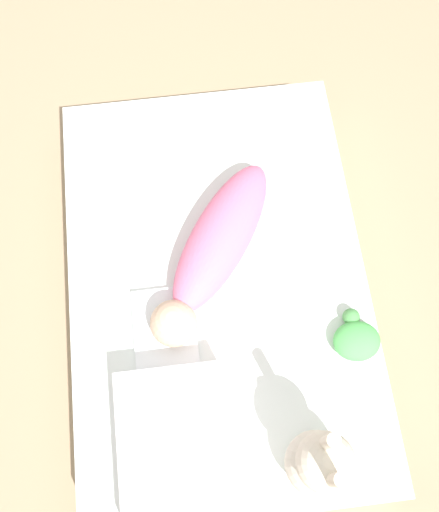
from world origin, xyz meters
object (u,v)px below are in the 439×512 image
(swaddled_baby, at_px, (214,250))
(pillow, at_px, (176,447))
(bunny_plush, at_px, (321,463))
(turtle_plush, at_px, (356,338))

(swaddled_baby, bearing_deg, pillow, 16.68)
(bunny_plush, height_order, turtle_plush, bunny_plush)
(pillow, relative_size, bunny_plush, 1.09)
(pillow, xyz_separation_m, bunny_plush, (-0.08, -0.35, 0.08))
(swaddled_baby, height_order, turtle_plush, swaddled_baby)
(pillow, xyz_separation_m, turtle_plush, (0.23, -0.53, -0.02))
(pillow, distance_m, turtle_plush, 0.57)
(bunny_plush, distance_m, turtle_plush, 0.37)
(pillow, height_order, bunny_plush, bunny_plush)
(pillow, bearing_deg, turtle_plush, -66.57)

